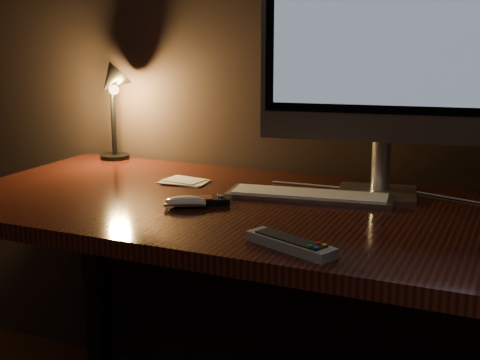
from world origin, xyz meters
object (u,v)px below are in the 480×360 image
at_px(mouse, 186,203).
at_px(desk_lamp, 113,94).
at_px(monitor, 383,46).
at_px(tv_remote, 290,244).
at_px(desk, 271,246).
at_px(media_remote, 201,201).
at_px(keyboard, 309,195).

distance_m(mouse, desk_lamp, 0.65).
bearing_deg(monitor, tv_remote, -106.85).
height_order(desk, desk_lamp, desk_lamp).
distance_m(media_remote, tv_remote, 0.38).
height_order(desk, tv_remote, tv_remote).
distance_m(desk, desk_lamp, 0.76).
distance_m(media_remote, desk_lamp, 0.65).
bearing_deg(desk, tv_remote, -63.45).
xyz_separation_m(mouse, media_remote, (0.02, 0.04, -0.00)).
distance_m(tv_remote, desk_lamp, 1.02).
relative_size(desk, mouse, 16.03).
height_order(monitor, desk_lamp, monitor).
xyz_separation_m(desk, desk_lamp, (-0.63, 0.24, 0.34)).
distance_m(desk, mouse, 0.27).
height_order(desk, mouse, mouse).
xyz_separation_m(monitor, keyboard, (-0.15, -0.10, -0.37)).
bearing_deg(media_remote, monitor, 3.04).
xyz_separation_m(media_remote, tv_remote, (0.31, -0.23, 0.00)).
bearing_deg(desk_lamp, mouse, -17.43).
bearing_deg(media_remote, tv_remote, -68.39).
bearing_deg(media_remote, desk, 10.74).
xyz_separation_m(monitor, media_remote, (-0.37, -0.26, -0.37)).
relative_size(desk, monitor, 2.51).
bearing_deg(mouse, keyboard, 13.88).
relative_size(mouse, desk_lamp, 0.31).
height_order(monitor, tv_remote, monitor).
bearing_deg(keyboard, media_remote, -152.35).
bearing_deg(mouse, desk_lamp, 114.98).
xyz_separation_m(monitor, desk_lamp, (-0.87, 0.10, -0.16)).
height_order(media_remote, desk_lamp, desk_lamp).
xyz_separation_m(monitor, tv_remote, (-0.06, -0.49, -0.37)).
xyz_separation_m(mouse, desk_lamp, (-0.47, 0.40, 0.20)).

